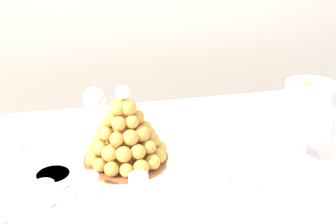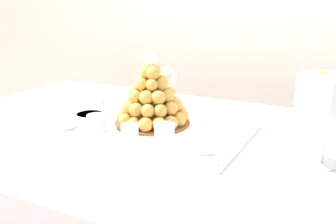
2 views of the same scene
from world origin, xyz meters
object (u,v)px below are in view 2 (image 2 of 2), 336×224
Objects in this scene: dessert_cup_mid_right at (165,135)px; dessert_cup_mid_left at (97,124)px; dessert_cup_left at (67,120)px; wine_glass at (166,79)px; dessert_cup_centre at (130,132)px; creme_brulee_ramekin at (90,117)px; serving_tray at (147,129)px; dessert_cup_right at (204,143)px; macaron_goblet at (326,107)px; croquembouche at (152,98)px.

dessert_cup_mid_left is at bearing -179.69° from dessert_cup_mid_right.
wine_glass reaches higher than dessert_cup_left.
dessert_cup_centre is 0.52× the size of creme_brulee_ramekin.
dessert_cup_right is at bearing -21.67° from serving_tray.
macaron_goblet is at bearing -26.93° from wine_glass.
dessert_cup_mid_right is (0.12, -0.09, 0.03)m from serving_tray.
dessert_cup_mid_left is 0.60× the size of creme_brulee_ramekin.
dessert_cup_centre is (0.13, -0.01, -0.00)m from dessert_cup_mid_left.
serving_tray is 0.10m from croquembouche.
dessert_cup_right is at bearing -165.27° from macaron_goblet.
wine_glass is at bearing 68.64° from dessert_cup_left.
dessert_cup_mid_right is at bearing -169.81° from macaron_goblet.
dessert_cup_left reaches higher than creme_brulee_ramekin.
croquembouche is 0.53m from macaron_goblet.
dessert_cup_mid_right is at bearing 7.53° from dessert_cup_centre.
croquembouche is 0.28m from dessert_cup_left.
creme_brulee_ramekin is at bearing 157.65° from dessert_cup_centre.
dessert_cup_left is 1.07× the size of dessert_cup_centre.
dessert_cup_left is at bearing -173.23° from macaron_goblet.
serving_tray is 0.21m from creme_brulee_ramekin.
serving_tray is at bearing 177.96° from macaron_goblet.
serving_tray is at bearing 92.87° from dessert_cup_centre.
dessert_cup_right is 0.45m from creme_brulee_ramekin.
dessert_cup_right is 0.23× the size of macaron_goblet.
dessert_cup_mid_right is 1.04× the size of dessert_cup_right.
serving_tray is 12.27× the size of dessert_cup_centre.
dessert_cup_centre is 0.24m from creme_brulee_ramekin.
macaron_goblet is at bearing -0.16° from creme_brulee_ramekin.
wine_glass is (0.13, 0.30, 0.09)m from creme_brulee_ramekin.
croquembouche is 4.12× the size of dessert_cup_mid_left.
dessert_cup_centre is at bearing -172.47° from dessert_cup_mid_right.
dessert_cup_centre reaches higher than creme_brulee_ramekin.
dessert_cup_left is 0.22× the size of macaron_goblet.
wine_glass is (0.05, 0.38, 0.08)m from dessert_cup_mid_left.
croquembouche is 4.34× the size of dessert_cup_right.
croquembouche is 4.43× the size of dessert_cup_left.
dessert_cup_left is at bearing -177.29° from dessert_cup_mid_right.
dessert_cup_left is 0.93× the size of dessert_cup_mid_left.
croquembouche reaches higher than dessert_cup_mid_right.
serving_tray is 6.41× the size of creme_brulee_ramekin.
dessert_cup_centre is at bearing -176.91° from dessert_cup_right.
macaron_goblet is 1.63× the size of wine_glass.
macaron_goblet is (0.52, 0.09, 0.12)m from dessert_cup_centre.
dessert_cup_mid_right is (0.12, -0.14, -0.06)m from croquembouche.
dessert_cup_mid_right is (0.24, 0.00, 0.00)m from dessert_cup_mid_left.
creme_brulee_ramekin is (0.02, 0.09, -0.01)m from dessert_cup_left.
serving_tray is at bearing 4.43° from creme_brulee_ramekin.
creme_brulee_ramekin is 0.34m from wine_glass.
dessert_cup_mid_right reaches higher than dessert_cup_right.
macaron_goblet reaches higher than serving_tray.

